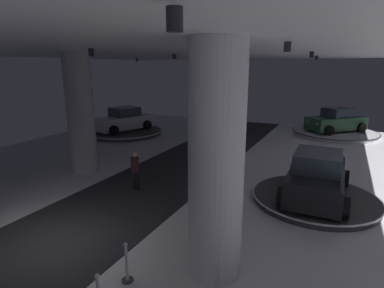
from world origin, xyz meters
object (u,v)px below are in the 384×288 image
column_left (81,114)px  display_platform_far_left (124,132)px  display_platform_deep_right (335,133)px  display_platform_mid_right (314,198)px  visitor_walking_near (135,168)px  column_right (216,164)px  display_car_mid_right (317,176)px  display_car_far_left (124,120)px  display_car_deep_right (336,121)px

column_left → display_platform_far_left: (-3.68, 7.65, -2.60)m
column_left → display_platform_deep_right: size_ratio=0.93×
display_platform_mid_right → display_platform_deep_right: (0.24, 13.02, 0.02)m
visitor_walking_near → display_platform_deep_right: bearing=65.1°
column_right → visitor_walking_near: bearing=144.8°
display_platform_deep_right → display_platform_mid_right: bearing=-91.1°
column_right → display_platform_deep_right: size_ratio=0.93×
display_car_mid_right → display_platform_far_left: bearing=154.8°
column_right → display_platform_mid_right: size_ratio=1.21×
display_platform_mid_right → visitor_walking_near: 7.01m
column_left → display_car_mid_right: bearing=6.2°
display_car_far_left → display_platform_mid_right: display_car_far_left is taller
display_platform_far_left → display_car_mid_right: display_car_mid_right is taller
display_platform_deep_right → visitor_walking_near: visitor_walking_near is taller
column_right → visitor_walking_near: column_right is taller
display_platform_far_left → display_car_deep_right: bearing=24.7°
visitor_walking_near → display_car_deep_right: bearing=65.1°
display_car_far_left → display_car_deep_right: bearing=24.6°
display_platform_far_left → display_platform_deep_right: display_platform_deep_right is taller
column_right → column_left: size_ratio=1.00×
column_left → display_platform_deep_right: 17.80m
display_platform_deep_right → display_car_deep_right: display_car_deep_right is taller
display_platform_deep_right → display_car_deep_right: bearing=45.0°
column_left → display_platform_far_left: bearing=115.7°
display_platform_far_left → display_platform_deep_right: 15.58m
display_car_mid_right → visitor_walking_near: (-6.69, -1.92, -0.11)m
display_car_mid_right → visitor_walking_near: 6.96m
display_platform_mid_right → visitor_walking_near: (-6.69, -1.95, 0.77)m
display_platform_far_left → display_car_deep_right: 15.64m
column_left → display_car_mid_right: (10.24, 1.11, -1.74)m
column_right → display_car_deep_right: size_ratio=1.30×
display_car_mid_right → display_platform_deep_right: 13.08m
column_right → column_left: bearing=153.3°
display_platform_mid_right → display_car_deep_right: (0.26, 13.04, 0.91)m
display_platform_far_left → display_car_far_left: bearing=71.0°
display_car_far_left → display_platform_deep_right: 15.59m
display_platform_far_left → visitor_walking_near: size_ratio=3.55×
display_platform_far_left → display_car_far_left: 0.88m
display_platform_far_left → display_platform_mid_right: bearing=-25.1°
column_left → display_platform_far_left: column_left is taller
display_platform_mid_right → display_platform_deep_right: size_ratio=0.77×
column_left → visitor_walking_near: column_left is taller
display_platform_mid_right → display_car_deep_right: display_car_deep_right is taller
column_right → display_platform_mid_right: 6.24m
column_left → display_platform_deep_right: bearing=53.5°
column_left → display_car_deep_right: bearing=53.5°
display_car_far_left → display_car_deep_right: 15.59m
display_car_far_left → display_platform_mid_right: bearing=-25.2°
column_right → column_left: (-8.39, 4.22, 0.00)m
display_platform_far_left → column_left: bearing=-64.3°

